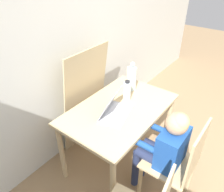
{
  "coord_description": "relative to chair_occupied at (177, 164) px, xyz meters",
  "views": [
    {
      "loc": [
        -1.37,
        0.61,
        1.96
      ],
      "look_at": [
        -0.07,
        1.6,
        0.9
      ],
      "focal_mm": 35.0,
      "sensor_mm": 36.0,
      "label": 1
    }
  ],
  "objects": [
    {
      "name": "wall_back",
      "position": [
        0.06,
        1.3,
        0.78
      ],
      "size": [
        6.4,
        0.05,
        2.5
      ],
      "color": "silver",
      "rests_on": "ground_plane"
    },
    {
      "name": "dining_table",
      "position": [
        0.09,
        0.66,
        0.15
      ],
      "size": [
        1.14,
        0.72,
        0.72
      ],
      "color": "#D6B784",
      "rests_on": "ground_plane"
    },
    {
      "name": "chair_occupied",
      "position": [
        0.0,
        0.0,
        0.0
      ],
      "size": [
        0.4,
        0.4,
        0.92
      ],
      "rotation": [
        0.0,
        0.0,
        3.14
      ],
      "color": "#D6B784",
      "rests_on": "ground_plane"
    },
    {
      "name": "person_seated",
      "position": [
        -0.0,
        0.13,
        0.15
      ],
      "size": [
        0.31,
        0.42,
        0.99
      ],
      "rotation": [
        0.0,
        0.0,
        3.14
      ],
      "color": "#1E4C9E",
      "rests_on": "ground_plane"
    },
    {
      "name": "laptop",
      "position": [
        -0.02,
        0.66,
        0.3
      ],
      "size": [
        0.41,
        0.31,
        0.21
      ],
      "rotation": [
        0.0,
        0.0,
        0.26
      ],
      "color": "#B2B2B7",
      "rests_on": "dining_table"
    },
    {
      "name": "flower_vase",
      "position": [
        0.45,
        0.77,
        0.38
      ],
      "size": [
        0.11,
        0.11,
        0.31
      ],
      "color": "silver",
      "rests_on": "dining_table"
    },
    {
      "name": "water_bottle",
      "position": [
        0.25,
        0.69,
        0.35
      ],
      "size": [
        0.08,
        0.08,
        0.22
      ],
      "color": "silver",
      "rests_on": "dining_table"
    },
    {
      "name": "cardboard_panel",
      "position": [
        0.12,
        1.16,
        0.13
      ],
      "size": [
        0.62,
        0.18,
        1.21
      ],
      "color": "tan",
      "rests_on": "ground_plane"
    }
  ]
}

